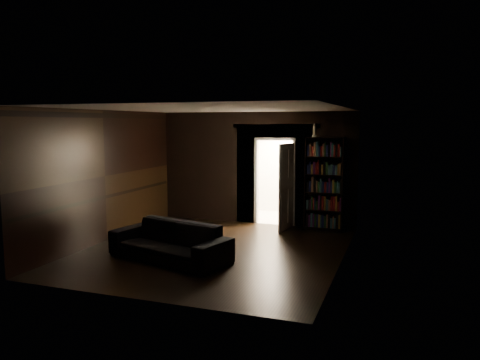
% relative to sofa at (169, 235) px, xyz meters
% --- Properties ---
extents(ground, '(5.50, 5.50, 0.00)m').
position_rel_sofa_xyz_m(ground, '(0.55, 0.81, -0.45)').
color(ground, black).
rests_on(ground, ground).
extents(room_walls, '(5.02, 5.61, 2.84)m').
position_rel_sofa_xyz_m(room_walls, '(0.54, 1.89, 1.23)').
color(room_walls, black).
rests_on(room_walls, ground).
extents(kitchen_alcove, '(2.20, 1.80, 2.60)m').
position_rel_sofa_xyz_m(kitchen_alcove, '(1.05, 4.68, 0.76)').
color(kitchen_alcove, beige).
rests_on(kitchen_alcove, ground).
extents(sofa, '(2.53, 1.60, 0.90)m').
position_rel_sofa_xyz_m(sofa, '(0.00, 0.00, 0.00)').
color(sofa, black).
rests_on(sofa, ground).
extents(bookshelf, '(0.95, 0.65, 2.20)m').
position_rel_sofa_xyz_m(bookshelf, '(2.30, 3.36, 0.65)').
color(bookshelf, black).
rests_on(bookshelf, ground).
extents(refrigerator, '(0.81, 0.76, 1.65)m').
position_rel_sofa_xyz_m(refrigerator, '(1.65, 4.92, 0.37)').
color(refrigerator, white).
rests_on(refrigerator, ground).
extents(door, '(0.18, 0.85, 2.05)m').
position_rel_sofa_xyz_m(door, '(1.45, 3.12, 0.57)').
color(door, white).
rests_on(door, ground).
extents(figurine, '(0.12, 0.12, 0.31)m').
position_rel_sofa_xyz_m(figurine, '(2.05, 3.31, 1.90)').
color(figurine, white).
rests_on(figurine, bookshelf).
extents(bottles, '(0.57, 0.07, 0.23)m').
position_rel_sofa_xyz_m(bottles, '(1.71, 4.83, 1.31)').
color(bottles, black).
rests_on(bottles, refrigerator).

